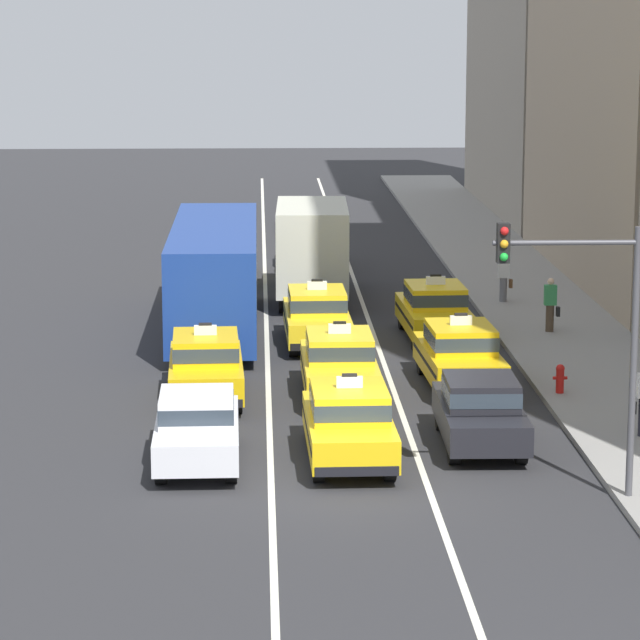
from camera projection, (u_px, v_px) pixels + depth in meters
name	position (u px, v px, depth m)	size (l,w,h in m)	color
ground_plane	(350.00, 487.00, 32.72)	(160.00, 160.00, 0.00)	#2B2B2D
lane_stripe_left_center	(266.00, 307.00, 52.27)	(0.14, 80.00, 0.01)	silver
lane_stripe_center_right	(364.00, 307.00, 52.39)	(0.14, 80.00, 0.01)	silver
sidewalk_curb	(562.00, 334.00, 47.69)	(4.00, 90.00, 0.15)	gray
sedan_left_nearest	(197.00, 426.00, 34.17)	(1.83, 4.33, 1.58)	black
taxi_left_second	(206.00, 365.00, 39.88)	(1.97, 4.62, 1.96)	black
bus_left_third	(215.00, 272.00, 48.06)	(2.53, 11.20, 3.22)	black
taxi_left_fourth	(222.00, 255.00, 57.46)	(1.85, 4.57, 1.96)	black
taxi_center_nearest	(349.00, 422.00, 34.40)	(1.89, 4.59, 1.96)	black
taxi_center_second	(339.00, 363.00, 40.06)	(1.85, 4.57, 1.96)	black
taxi_center_third	(317.00, 316.00, 46.24)	(1.89, 4.59, 1.96)	black
box_truck_center_fourth	(312.00, 247.00, 53.33)	(2.45, 7.02, 3.27)	black
sedan_center_fifth	(305.00, 245.00, 60.26)	(1.81, 4.32, 1.58)	black
sedan_right_nearest	(480.00, 409.00, 35.57)	(1.84, 4.33, 1.58)	black
taxi_right_second	(460.00, 354.00, 41.12)	(1.98, 4.62, 1.96)	black
taxi_right_third	(435.00, 310.00, 47.09)	(1.96, 4.62, 1.96)	black
pedestrian_near_crosswalk	(504.00, 279.00, 52.34)	(0.47, 0.24, 1.53)	slate
pedestrian_by_storefront	(551.00, 305.00, 47.48)	(0.47, 0.24, 1.61)	#473828
fire_hydrant	(560.00, 377.00, 39.99)	(0.36, 0.22, 0.73)	red
traffic_light_pole	(586.00, 313.00, 30.91)	(2.87, 0.33, 5.58)	#47474C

